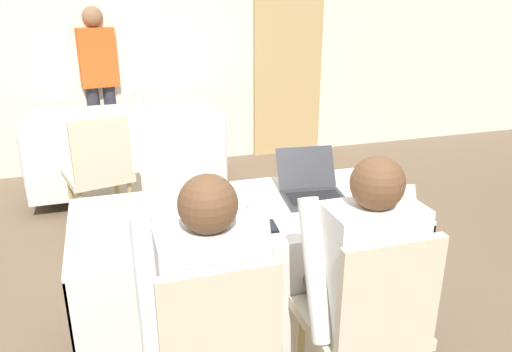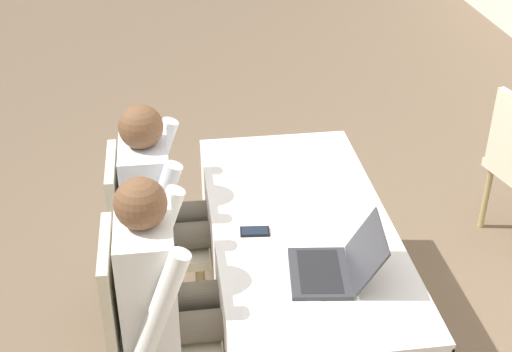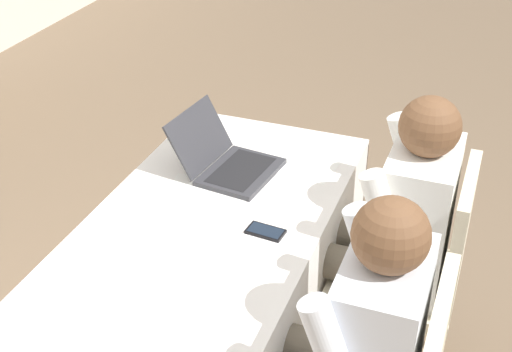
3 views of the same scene
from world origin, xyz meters
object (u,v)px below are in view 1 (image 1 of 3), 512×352
object	(u,v)px
chair_near_right	(369,319)
cell_phone	(269,226)
laptop	(312,189)
water_bottle	(140,99)
chair_near_left	(215,351)
chair_far_spare	(99,169)
person_white_shirt	(359,271)
person_red_shirt	(99,80)
person_checkered_shirt	(207,298)

from	to	relation	value
chair_near_right	cell_phone	bearing A→B (deg)	-62.24
laptop	chair_near_right	world-z (taller)	laptop
cell_phone	chair_near_right	distance (m)	0.59
water_bottle	chair_near_left	xyz separation A→B (m)	(-0.02, -2.98, -0.32)
chair_far_spare	person_white_shirt	bearing A→B (deg)	102.09
person_white_shirt	person_red_shirt	world-z (taller)	person_red_shirt
cell_phone	person_red_shirt	world-z (taller)	person_red_shirt
cell_phone	laptop	bearing A→B (deg)	44.95
laptop	chair_near_left	world-z (taller)	laptop
water_bottle	chair_far_spare	world-z (taller)	water_bottle
chair_near_right	person_checkered_shirt	xyz separation A→B (m)	(-0.62, 0.10, 0.16)
person_checkered_shirt	person_white_shirt	size ratio (longest dim) A/B	1.00
laptop	chair_near_right	size ratio (longest dim) A/B	0.42
person_checkered_shirt	laptop	bearing A→B (deg)	-136.79
chair_far_spare	person_red_shirt	world-z (taller)	person_red_shirt
cell_phone	water_bottle	bearing A→B (deg)	103.18
chair_near_right	chair_far_spare	xyz separation A→B (m)	(-0.99, 2.14, 0.00)
person_red_shirt	chair_near_right	bearing A→B (deg)	-86.35
cell_phone	person_white_shirt	size ratio (longest dim) A/B	0.11
person_red_shirt	person_checkered_shirt	bearing A→B (deg)	-95.68
chair_near_right	chair_near_left	bearing A→B (deg)	0.00
laptop	chair_near_left	bearing A→B (deg)	-125.80
chair_near_left	person_white_shirt	bearing A→B (deg)	-170.47
cell_phone	chair_near_left	distance (m)	0.64
cell_phone	chair_near_left	world-z (taller)	chair_near_left
chair_far_spare	cell_phone	bearing A→B (deg)	100.07
water_bottle	person_checkered_shirt	distance (m)	2.89
laptop	person_checkered_shirt	bearing A→B (deg)	-130.05
person_checkered_shirt	person_red_shirt	xyz separation A→B (m)	(-0.30, 3.54, 0.24)
person_red_shirt	chair_near_left	bearing A→B (deg)	-95.82
person_checkered_shirt	person_white_shirt	bearing A→B (deg)	-180.00
water_bottle	chair_near_left	size ratio (longest dim) A/B	0.26
person_checkered_shirt	person_white_shirt	world-z (taller)	same
laptop	person_red_shirt	world-z (taller)	person_red_shirt
laptop	person_white_shirt	xyz separation A→B (m)	(-0.07, -0.65, -0.09)
laptop	person_checkered_shirt	world-z (taller)	person_checkered_shirt
laptop	chair_far_spare	size ratio (longest dim) A/B	0.42
laptop	chair_near_left	distance (m)	1.06
person_red_shirt	person_white_shirt	bearing A→B (deg)	-85.95
chair_near_right	person_checkered_shirt	size ratio (longest dim) A/B	0.78
cell_phone	person_red_shirt	size ratio (longest dim) A/B	0.08
chair_near_left	chair_far_spare	bearing A→B (deg)	-80.31
chair_near_left	person_checkered_shirt	xyz separation A→B (m)	(-0.00, 0.10, 0.16)
laptop	person_checkered_shirt	xyz separation A→B (m)	(-0.69, -0.65, -0.09)
chair_near_left	water_bottle	bearing A→B (deg)	-90.35
person_checkered_shirt	person_red_shirt	world-z (taller)	person_red_shirt
laptop	water_bottle	bearing A→B (deg)	113.56
cell_phone	person_checkered_shirt	size ratio (longest dim) A/B	0.11
person_white_shirt	chair_near_right	bearing A→B (deg)	90.00
cell_phone	chair_far_spare	distance (m)	1.82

